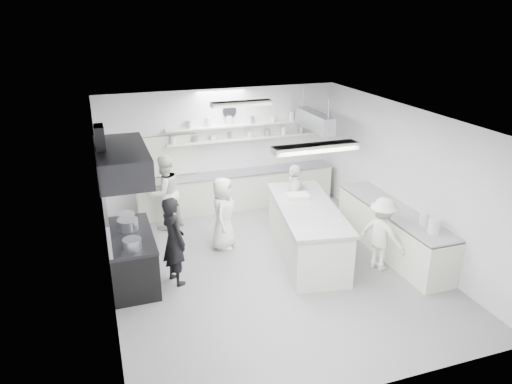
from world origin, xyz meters
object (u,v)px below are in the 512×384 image
object	(u,v)px
stove	(132,259)
prep_island	(306,232)
right_counter	(393,231)
cook_stove	(174,241)
back_counter	(237,190)
cook_back	(165,192)

from	to	relation	value
stove	prep_island	size ratio (longest dim) A/B	0.63
right_counter	prep_island	size ratio (longest dim) A/B	1.16
right_counter	cook_stove	distance (m)	4.52
stove	cook_stove	world-z (taller)	cook_stove
back_counter	right_counter	size ratio (longest dim) A/B	1.52
stove	right_counter	xyz separation A→B (m)	(5.25, -0.60, 0.02)
right_counter	cook_stove	xyz separation A→B (m)	(-4.50, 0.28, 0.38)
prep_island	cook_stove	xyz separation A→B (m)	(-2.73, -0.16, 0.33)
right_counter	cook_back	size ratio (longest dim) A/B	1.90
back_counter	cook_back	world-z (taller)	cook_back
stove	cook_stove	xyz separation A→B (m)	(0.75, -0.32, 0.40)
stove	cook_back	bearing A→B (deg)	65.49
back_counter	cook_stove	xyz separation A→B (m)	(-2.15, -3.12, 0.39)
cook_stove	cook_back	xyz separation A→B (m)	(0.23, 2.46, 0.02)
back_counter	right_counter	distance (m)	4.13
stove	cook_stove	distance (m)	0.91
stove	cook_back	world-z (taller)	cook_back
back_counter	right_counter	xyz separation A→B (m)	(2.35, -3.40, 0.01)
prep_island	stove	bearing A→B (deg)	-172.37
right_counter	prep_island	world-z (taller)	prep_island
right_counter	cook_back	bearing A→B (deg)	147.28
back_counter	prep_island	distance (m)	3.01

